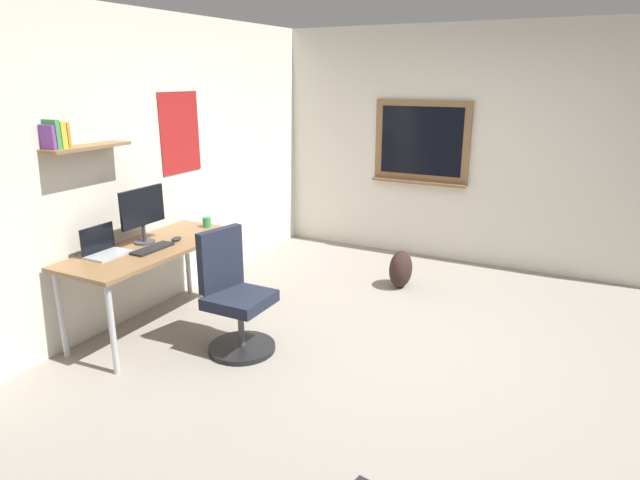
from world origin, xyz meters
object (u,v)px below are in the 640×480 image
object	(u,v)px
laptop	(104,248)
coffee_mug	(207,222)
keyboard	(152,249)
computer_mouse	(176,239)
monitor_primary	(143,211)
desk	(153,254)
backpack	(401,269)
office_chair	(234,300)

from	to	relation	value
laptop	coffee_mug	world-z (taller)	laptop
keyboard	coffee_mug	bearing A→B (deg)	3.84
computer_mouse	keyboard	bearing A→B (deg)	180.00
monitor_primary	coffee_mug	world-z (taller)	monitor_primary
desk	monitor_primary	bearing A→B (deg)	69.98
desk	monitor_primary	world-z (taller)	monitor_primary
monitor_primary	keyboard	size ratio (longest dim) A/B	1.25
coffee_mug	backpack	world-z (taller)	coffee_mug
laptop	coffee_mug	xyz separation A→B (m)	(1.01, -0.19, -0.01)
desk	laptop	bearing A→B (deg)	156.04
desk	backpack	distance (m)	2.42
desk	monitor_primary	xyz separation A→B (m)	(0.04, 0.11, 0.34)
desk	backpack	xyz separation A→B (m)	(1.83, -1.51, -0.47)
monitor_primary	backpack	xyz separation A→B (m)	(1.79, -1.62, -0.81)
desk	computer_mouse	distance (m)	0.23
keyboard	computer_mouse	distance (m)	0.28
keyboard	coffee_mug	xyz separation A→B (m)	(0.75, 0.05, 0.04)
laptop	coffee_mug	distance (m)	1.03
keyboard	backpack	xyz separation A→B (m)	(1.91, -1.43, -0.55)
coffee_mug	monitor_primary	bearing A→B (deg)	167.73
computer_mouse	backpack	xyz separation A→B (m)	(1.63, -1.43, -0.56)
keyboard	monitor_primary	bearing A→B (deg)	58.34
desk	coffee_mug	distance (m)	0.68
monitor_primary	computer_mouse	distance (m)	0.36
desk	office_chair	world-z (taller)	office_chair
desk	office_chair	distance (m)	0.84
monitor_primary	computer_mouse	bearing A→B (deg)	-48.63
office_chair	computer_mouse	size ratio (longest dim) A/B	9.13
computer_mouse	coffee_mug	size ratio (longest dim) A/B	1.13
office_chair	backpack	bearing A→B (deg)	-21.26
coffee_mug	computer_mouse	bearing A→B (deg)	-173.87
backpack	coffee_mug	bearing A→B (deg)	128.12
backpack	desk	bearing A→B (deg)	140.43
laptop	monitor_primary	distance (m)	0.44
computer_mouse	office_chair	bearing A→B (deg)	-105.35
laptop	keyboard	bearing A→B (deg)	-41.17
office_chair	backpack	world-z (taller)	office_chair
office_chair	laptop	bearing A→B (deg)	110.15
keyboard	backpack	size ratio (longest dim) A/B	0.97
monitor_primary	laptop	bearing A→B (deg)	172.85
office_chair	desk	bearing A→B (deg)	90.37
monitor_primary	keyboard	xyz separation A→B (m)	(-0.12, -0.19, -0.26)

